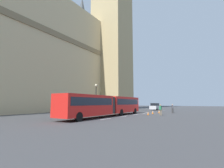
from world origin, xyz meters
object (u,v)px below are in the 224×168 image
traffic_cone_middle (153,112)px  pedestrian_near_cones (161,109)px  traffic_cone_west (148,113)px  street_lamp (96,96)px  pedestrian_by_kerb (172,108)px  sedan_lead (155,107)px  traffic_cone_east (159,112)px  articulated_bus (107,104)px

traffic_cone_middle → pedestrian_near_cones: pedestrian_near_cones is taller
traffic_cone_west → street_lamp: size_ratio=0.11×
pedestrian_near_cones → pedestrian_by_kerb: same height
pedestrian_near_cones → traffic_cone_middle: bearing=39.4°
street_lamp → traffic_cone_middle: bearing=-58.2°
street_lamp → traffic_cone_west: bearing=-76.6°
street_lamp → pedestrian_by_kerb: 14.80m
sedan_lead → traffic_cone_middle: 16.16m
street_lamp → sedan_lead: bearing=-11.5°
traffic_cone_middle → pedestrian_by_kerb: 5.13m
traffic_cone_west → traffic_cone_east: same height
articulated_bus → traffic_cone_middle: size_ratio=30.26×
articulated_bus → pedestrian_near_cones: articulated_bus is taller
traffic_cone_middle → pedestrian_by_kerb: bearing=-29.0°
traffic_cone_middle → pedestrian_by_kerb: size_ratio=0.34×
traffic_cone_west → pedestrian_by_kerb: pedestrian_by_kerb is taller
street_lamp → pedestrian_near_cones: street_lamp is taller
traffic_cone_west → traffic_cone_middle: same height
sedan_lead → street_lamp: size_ratio=0.83×
sedan_lead → traffic_cone_east: (-12.89, -4.63, -0.63)m
traffic_cone_middle → pedestrian_near_cones: 3.33m
street_lamp → pedestrian_near_cones: bearing=-75.5°
traffic_cone_east → street_lamp: street_lamp is taller
traffic_cone_middle → traffic_cone_east: bearing=-8.1°
traffic_cone_east → street_lamp: size_ratio=0.11×
sedan_lead → street_lamp: 21.38m
traffic_cone_east → pedestrian_near_cones: 5.52m
street_lamp → pedestrian_by_kerb: bearing=-48.4°
sedan_lead → pedestrian_near_cones: sedan_lead is taller
traffic_cone_west → pedestrian_near_cones: size_ratio=0.34×
traffic_cone_west → street_lamp: (-2.09, 8.76, 2.77)m
sedan_lead → pedestrian_near_cones: bearing=-160.7°
sedan_lead → pedestrian_by_kerb: (-11.13, -6.72, -0.00)m
traffic_cone_west → pedestrian_near_cones: bearing=-70.0°
pedestrian_near_cones → articulated_bus: bearing=134.7°
traffic_cone_west → street_lamp: 9.42m
street_lamp → pedestrian_by_kerb: street_lamp is taller
pedestrian_by_kerb → sedan_lead: bearing=31.1°
articulated_bus → pedestrian_by_kerb: articulated_bus is taller
sedan_lead → traffic_cone_east: sedan_lead is taller
articulated_bus → traffic_cone_west: bearing=-38.5°
articulated_bus → pedestrian_near_cones: bearing=-45.3°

